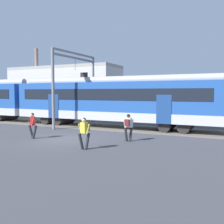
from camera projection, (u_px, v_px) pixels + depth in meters
ground_plane at (63, 139)px, 16.61m from camera, size 160.00×160.00×0.00m
track_bed at (16, 121)px, 27.24m from camera, size 80.00×4.40×0.01m
pedestrian_red at (33, 124)px, 16.80m from camera, size 0.71×0.51×1.67m
pedestrian_yellow at (84, 131)px, 13.59m from camera, size 0.63×0.59×1.67m
pedestrian_white at (128, 125)px, 15.83m from camera, size 0.55×0.63×1.67m
catenary_gantry at (75, 77)px, 23.70m from camera, size 0.24×6.64×6.53m
background_building at (64, 91)px, 35.58m from camera, size 15.50×5.00×9.20m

